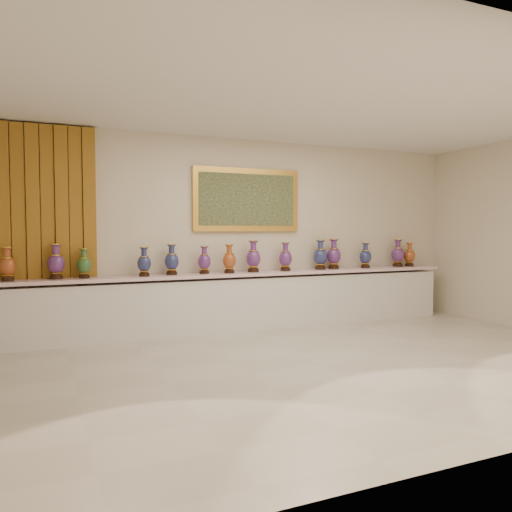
{
  "coord_description": "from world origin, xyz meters",
  "views": [
    {
      "loc": [
        -2.98,
        -4.91,
        1.56
      ],
      "look_at": [
        -0.08,
        1.7,
        1.18
      ],
      "focal_mm": 35.0,
      "sensor_mm": 36.0,
      "label": 1
    }
  ],
  "objects_px": {
    "vase_1": "(56,263)",
    "vase_2": "(84,265)",
    "counter": "(246,302)",
    "vase_0": "(7,266)"
  },
  "relations": [
    {
      "from": "counter",
      "to": "vase_1",
      "type": "distance_m",
      "value": 2.84
    },
    {
      "from": "counter",
      "to": "vase_0",
      "type": "bearing_deg",
      "value": -179.53
    },
    {
      "from": "counter",
      "to": "vase_0",
      "type": "distance_m",
      "value": 3.41
    },
    {
      "from": "counter",
      "to": "vase_2",
      "type": "height_order",
      "value": "vase_2"
    },
    {
      "from": "vase_0",
      "to": "vase_1",
      "type": "xyz_separation_m",
      "value": [
        0.59,
        0.03,
        0.01
      ]
    },
    {
      "from": "counter",
      "to": "vase_0",
      "type": "relative_size",
      "value": 16.3
    },
    {
      "from": "counter",
      "to": "vase_0",
      "type": "xyz_separation_m",
      "value": [
        -3.35,
        -0.03,
        0.66
      ]
    },
    {
      "from": "vase_1",
      "to": "vase_2",
      "type": "distance_m",
      "value": 0.36
    },
    {
      "from": "counter",
      "to": "vase_1",
      "type": "relative_size",
      "value": 15.3
    },
    {
      "from": "vase_0",
      "to": "vase_2",
      "type": "distance_m",
      "value": 0.94
    }
  ]
}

